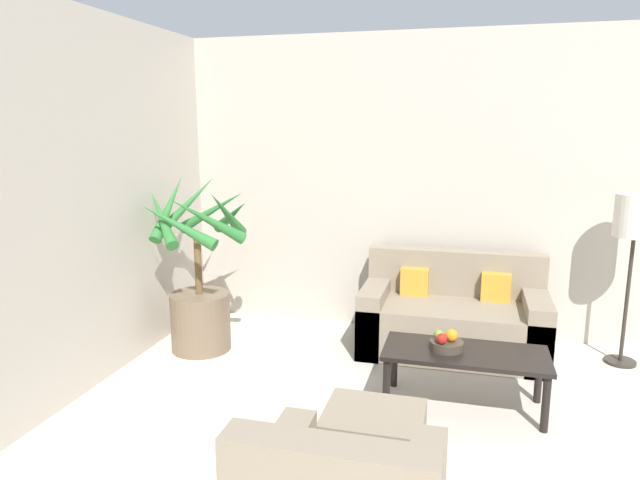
{
  "coord_description": "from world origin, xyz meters",
  "views": [
    {
      "loc": [
        -0.45,
        0.97,
        1.9
      ],
      "look_at": [
        -1.58,
        5.24,
        1.0
      ],
      "focal_mm": 32.0,
      "sensor_mm": 36.0,
      "label": 1
    }
  ],
  "objects": [
    {
      "name": "sofa_loveseat",
      "position": [
        -0.54,
        5.68,
        0.28
      ],
      "size": [
        1.51,
        0.78,
        0.82
      ],
      "color": "gray",
      "rests_on": "ground_plane"
    },
    {
      "name": "apple_red",
      "position": [
        -0.58,
        4.63,
        0.5
      ],
      "size": [
        0.07,
        0.07,
        0.07
      ],
      "color": "red",
      "rests_on": "fruit_bowl"
    },
    {
      "name": "fruit_bowl",
      "position": [
        -0.55,
        4.69,
        0.43
      ],
      "size": [
        0.23,
        0.23,
        0.06
      ],
      "color": "#42382D",
      "rests_on": "coffee_table"
    },
    {
      "name": "apple_green",
      "position": [
        -0.6,
        4.71,
        0.5
      ],
      "size": [
        0.07,
        0.07,
        0.07
      ],
      "color": "olive",
      "rests_on": "fruit_bowl"
    },
    {
      "name": "orange_fruit",
      "position": [
        -0.52,
        4.7,
        0.51
      ],
      "size": [
        0.09,
        0.09,
        0.09
      ],
      "color": "orange",
      "rests_on": "fruit_bowl"
    },
    {
      "name": "coffee_table",
      "position": [
        -0.42,
        4.69,
        0.35
      ],
      "size": [
        1.09,
        0.49,
        0.4
      ],
      "color": "black",
      "rests_on": "ground_plane"
    },
    {
      "name": "ottoman",
      "position": [
        -0.9,
        3.84,
        0.17
      ],
      "size": [
        0.55,
        0.47,
        0.34
      ],
      "color": "gray",
      "rests_on": "ground_plane"
    },
    {
      "name": "floor_lamp",
      "position": [
        0.8,
        5.77,
        1.15
      ],
      "size": [
        0.32,
        0.32,
        1.38
      ],
      "color": "#2D2823",
      "rests_on": "ground_plane"
    },
    {
      "name": "potted_palm",
      "position": [
        -2.62,
        5.18,
        0.53
      ],
      "size": [
        0.94,
        0.95,
        1.5
      ],
      "color": "brown",
      "rests_on": "ground_plane"
    },
    {
      "name": "wall_back",
      "position": [
        0.0,
        6.18,
        1.35
      ],
      "size": [
        7.71,
        0.06,
        2.7
      ],
      "color": "#BCB2A3",
      "rests_on": "ground_plane"
    }
  ]
}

